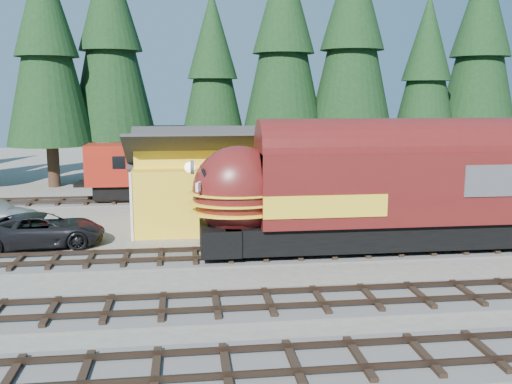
{
  "coord_description": "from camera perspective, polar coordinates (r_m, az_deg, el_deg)",
  "views": [
    {
      "loc": [
        -3.34,
        -20.37,
        7.13
      ],
      "look_at": [
        -0.29,
        4.0,
        2.91
      ],
      "focal_mm": 40.0,
      "sensor_mm": 36.0,
      "label": 1
    }
  ],
  "objects": [
    {
      "name": "ground",
      "position": [
        21.83,
        2.08,
        -9.32
      ],
      "size": [
        120.0,
        120.0,
        0.0
      ],
      "primitive_type": "plane",
      "color": "#6B665B",
      "rests_on": "ground"
    },
    {
      "name": "track_spur",
      "position": [
        39.58,
        -16.7,
        -0.96
      ],
      "size": [
        32.0,
        3.2,
        0.33
      ],
      "color": "#4C4947",
      "rests_on": "ground"
    },
    {
      "name": "pickup_truck_a",
      "position": [
        28.83,
        -20.6,
        -3.57
      ],
      "size": [
        6.02,
        3.35,
        1.59
      ],
      "primitive_type": "imported",
      "rotation": [
        0.0,
        0.0,
        1.7
      ],
      "color": "black",
      "rests_on": "ground"
    },
    {
      "name": "track_siding",
      "position": [
        28.66,
        20.96,
        -5.19
      ],
      "size": [
        68.0,
        3.2,
        0.33
      ],
      "color": "#4C4947",
      "rests_on": "ground"
    },
    {
      "name": "locomotive",
      "position": [
        26.11,
        11.44,
        -0.26
      ],
      "size": [
        16.99,
        3.38,
        4.62
      ],
      "color": "black",
      "rests_on": "ground"
    },
    {
      "name": "conifer_backdrop",
      "position": [
        45.61,
        1.45,
        13.6
      ],
      "size": [
        80.17,
        22.45,
        16.91
      ],
      "color": "black",
      "rests_on": "ground"
    },
    {
      "name": "depot",
      "position": [
        31.32,
        -0.95,
        2.1
      ],
      "size": [
        12.8,
        7.0,
        5.3
      ],
      "color": "gold",
      "rests_on": "ground"
    },
    {
      "name": "caboose",
      "position": [
        38.72,
        -9.98,
        2.48
      ],
      "size": [
        8.89,
        2.58,
        4.62
      ],
      "color": "black",
      "rests_on": "ground"
    }
  ]
}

